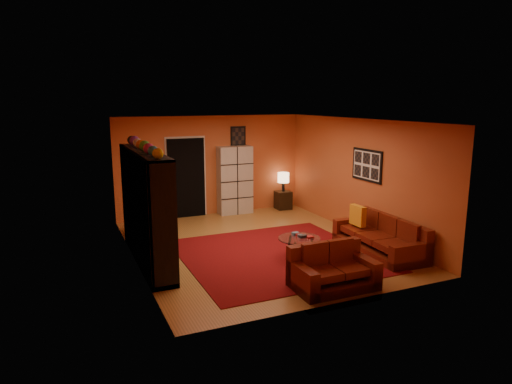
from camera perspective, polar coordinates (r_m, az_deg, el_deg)
name	(u,v)px	position (r m, az deg, el deg)	size (l,w,h in m)	color
floor	(258,246)	(9.63, 0.22, -6.72)	(6.00, 6.00, 0.00)	olive
ceiling	(258,120)	(9.15, 0.23, 8.94)	(6.00, 6.00, 0.00)	white
wall_back	(212,166)	(12.07, -5.58, 3.31)	(6.00, 6.00, 0.00)	#BA5329
wall_front	(342,220)	(6.74, 10.66, -3.41)	(6.00, 6.00, 0.00)	#BA5329
wall_left	(133,195)	(8.62, -15.15, -0.35)	(6.00, 6.00, 0.00)	#BA5329
wall_right	(359,177)	(10.55, 12.73, 1.89)	(6.00, 6.00, 0.00)	#BA5329
rug	(277,255)	(9.07, 2.62, -7.86)	(3.60, 3.60, 0.01)	#54090D
doorway	(186,178)	(11.88, -8.70, 1.73)	(0.95, 0.10, 2.04)	black
wall_art_right	(367,165)	(10.26, 13.71, 3.28)	(0.03, 1.00, 0.70)	black
wall_art_back	(238,136)	(12.22, -2.25, 6.99)	(0.42, 0.03, 0.52)	black
entertainment_unit	(146,207)	(8.70, -13.60, -1.84)	(0.45, 3.00, 2.10)	black
tv	(149,210)	(8.74, -13.28, -2.16)	(0.12, 0.95, 0.54)	black
sofa	(382,238)	(9.53, 15.50, -5.54)	(0.97, 2.16, 0.85)	#51130A
loveseat	(331,270)	(7.63, 9.38, -9.56)	(1.34, 0.81, 0.85)	#51130A
throw_pillow	(358,215)	(9.77, 12.59, -2.88)	(0.12, 0.42, 0.42)	orange
coffee_table	(299,240)	(8.81, 5.41, -6.04)	(0.81, 0.81, 0.40)	silver
storage_cabinet	(235,180)	(12.14, -2.66, 1.49)	(0.90, 0.40, 1.80)	#B3AEA5
bowl_chair	(147,220)	(10.71, -13.53, -3.37)	(0.74, 0.74, 0.60)	black
side_table	(283,200)	(12.75, 3.41, -1.01)	(0.40, 0.40, 0.50)	black
table_lamp	(283,178)	(12.63, 3.44, 1.75)	(0.31, 0.31, 0.52)	black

